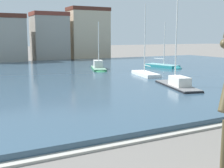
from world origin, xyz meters
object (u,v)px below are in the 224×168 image
sailboat_green (99,69)px  sailboat_white (144,75)px  sailboat_teal (165,67)px  sailboat_black (175,85)px

sailboat_green → sailboat_white: 8.37m
sailboat_teal → sailboat_white: bearing=-142.4°
sailboat_black → sailboat_green: bearing=91.4°
sailboat_green → sailboat_white: (2.34, -8.04, -0.09)m
sailboat_teal → sailboat_white: sailboat_white is taller
sailboat_black → sailboat_teal: (9.54, 14.14, -0.04)m
sailboat_black → sailboat_teal: size_ratio=1.15×
sailboat_black → sailboat_white: bearing=76.8°
sailboat_green → sailboat_white: bearing=-73.7°
sailboat_teal → sailboat_green: (-9.94, 2.19, 0.09)m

